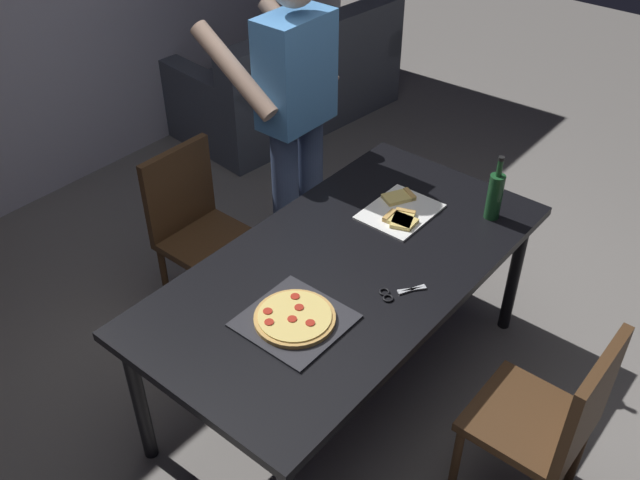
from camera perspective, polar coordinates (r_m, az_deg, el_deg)
ground_plane at (r=3.48m, az=1.94°, el=-11.50°), size 12.00×12.00×0.00m
dining_table at (r=3.00m, az=2.21°, el=-2.87°), size 1.87×0.97×0.75m
chair_near_camera at (r=2.83m, az=18.34°, el=-13.55°), size 0.42×0.42×0.90m
chair_far_side at (r=3.65m, az=-10.00°, el=1.38°), size 0.42×0.42×0.90m
couch at (r=5.53m, az=-2.24°, el=12.54°), size 1.77×1.01×0.85m
person_serving_pizza at (r=3.57m, az=-2.11°, el=10.26°), size 0.55×0.54×1.75m
pepperoni_pizza_on_tray at (r=2.68m, az=-2.06°, el=-6.39°), size 0.37×0.37×0.04m
pizza_slices_on_towel at (r=3.26m, az=6.52°, el=2.31°), size 0.36×0.28×0.03m
wine_bottle at (r=3.25m, az=13.98°, el=3.56°), size 0.07×0.07×0.32m
kitchen_scissors at (r=2.82m, az=6.13°, el=-4.28°), size 0.19×0.15×0.01m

